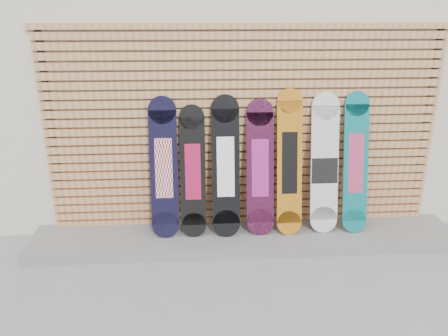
{
  "coord_description": "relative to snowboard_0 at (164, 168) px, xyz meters",
  "views": [
    {
      "loc": [
        -0.64,
        -3.55,
        2.41
      ],
      "look_at": [
        -0.37,
        0.75,
        0.85
      ],
      "focal_mm": 35.0,
      "sensor_mm": 36.0,
      "label": 1
    }
  ],
  "objects": [
    {
      "name": "ground",
      "position": [
        1.0,
        -0.77,
        -0.85
      ],
      "size": [
        80.0,
        80.0,
        0.0
      ],
      "primitive_type": "plane",
      "color": "gray",
      "rests_on": "ground"
    },
    {
      "name": "building",
      "position": [
        1.5,
        2.73,
        0.95
      ],
      "size": [
        12.0,
        5.0,
        3.6
      ],
      "primitive_type": "cube",
      "color": "beige",
      "rests_on": "ground"
    },
    {
      "name": "concrete_step",
      "position": [
        0.85,
        -0.09,
        -0.79
      ],
      "size": [
        4.6,
        0.7,
        0.12
      ],
      "primitive_type": "cube",
      "color": "slate",
      "rests_on": "ground"
    },
    {
      "name": "slat_wall",
      "position": [
        0.85,
        0.2,
        0.35
      ],
      "size": [
        4.26,
        0.08,
        2.29
      ],
      "color": "tan",
      "rests_on": "ground"
    },
    {
      "name": "snowboard_0",
      "position": [
        0.0,
        0.0,
        0.0
      ],
      "size": [
        0.29,
        0.34,
        1.47
      ],
      "color": "black",
      "rests_on": "concrete_step"
    },
    {
      "name": "snowboard_1",
      "position": [
        0.3,
        0.0,
        -0.05
      ],
      "size": [
        0.27,
        0.34,
        1.38
      ],
      "color": "black",
      "rests_on": "concrete_step"
    },
    {
      "name": "snowboard_2",
      "position": [
        0.65,
        -0.01,
        0.0
      ],
      "size": [
        0.3,
        0.36,
        1.48
      ],
      "color": "black",
      "rests_on": "concrete_step"
    },
    {
      "name": "snowboard_3",
      "position": [
        1.01,
        -0.0,
        -0.02
      ],
      "size": [
        0.29,
        0.35,
        1.43
      ],
      "color": "black",
      "rests_on": "concrete_step"
    },
    {
      "name": "snowboard_4",
      "position": [
        1.33,
        -0.01,
        0.03
      ],
      "size": [
        0.27,
        0.36,
        1.54
      ],
      "color": "#BA6C13",
      "rests_on": "concrete_step"
    },
    {
      "name": "snowboard_5",
      "position": [
        1.71,
        0.0,
        0.0
      ],
      "size": [
        0.3,
        0.33,
        1.49
      ],
      "color": "silver",
      "rests_on": "concrete_step"
    },
    {
      "name": "snowboard_6",
      "position": [
        2.05,
        -0.01,
        0.01
      ],
      "size": [
        0.27,
        0.35,
        1.5
      ],
      "color": "#0B6C72",
      "rests_on": "concrete_step"
    }
  ]
}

